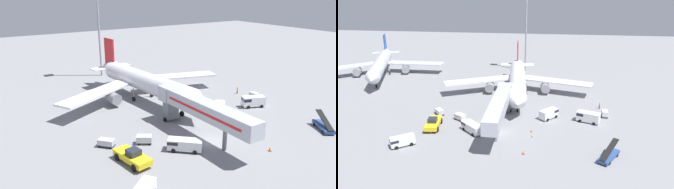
% 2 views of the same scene
% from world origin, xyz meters
% --- Properties ---
extents(ground_plane, '(300.00, 300.00, 0.00)m').
position_xyz_m(ground_plane, '(0.00, 0.00, 0.00)').
color(ground_plane, gray).
extents(airplane_at_gate, '(42.00, 40.27, 12.34)m').
position_xyz_m(airplane_at_gate, '(0.83, 25.17, 4.31)').
color(airplane_at_gate, silver).
rests_on(airplane_at_gate, ground).
extents(jet_bridge, '(3.72, 23.74, 6.88)m').
position_xyz_m(jet_bridge, '(-0.55, 2.83, 5.18)').
color(jet_bridge, '#B2B7C1').
rests_on(jet_bridge, ground).
extents(pushback_tug, '(3.68, 6.98, 2.35)m').
position_xyz_m(pushback_tug, '(-14.65, 0.53, 1.09)').
color(pushback_tug, yellow).
rests_on(pushback_tug, ground).
extents(belt_loader_truck, '(4.65, 5.87, 2.89)m').
position_xyz_m(belt_loader_truck, '(20.34, -7.54, 0.74)').
color(belt_loader_truck, '#2D4C8E').
rests_on(belt_loader_truck, ground).
extents(service_van_near_left, '(4.57, 4.83, 2.13)m').
position_xyz_m(service_van_near_left, '(9.88, 9.10, 1.22)').
color(service_van_near_left, white).
rests_on(service_van_near_left, ground).
extents(service_van_outer_right, '(5.45, 5.23, 1.93)m').
position_xyz_m(service_van_outer_right, '(-5.97, -0.34, 1.12)').
color(service_van_outer_right, silver).
rests_on(service_van_outer_right, ground).
extents(service_van_far_left, '(5.34, 3.71, 2.35)m').
position_xyz_m(service_van_far_left, '(18.37, 8.11, 1.33)').
color(service_van_far_left, white).
rests_on(service_van_far_left, ground).
extents(baggage_cart_rear_left, '(2.82, 2.93, 1.31)m').
position_xyz_m(baggage_cart_rear_left, '(-15.84, 7.62, 0.74)').
color(baggage_cart_rear_left, '#38383D').
rests_on(baggage_cart_rear_left, ground).
extents(baggage_cart_mid_right, '(2.91, 2.60, 1.45)m').
position_xyz_m(baggage_cart_mid_right, '(-10.12, 5.21, 0.81)').
color(baggage_cart_mid_right, '#38383D').
rests_on(baggage_cart_mid_right, ground).
extents(baggage_cart_near_right, '(1.38, 2.22, 1.54)m').
position_xyz_m(baggage_cart_near_right, '(22.68, 11.70, 0.85)').
color(baggage_cart_near_right, '#38383D').
rests_on(baggage_cart_near_right, ground).
extents(ground_crew_worker_foreground, '(0.42, 0.42, 1.64)m').
position_xyz_m(ground_crew_worker_foreground, '(22.20, 16.76, 0.87)').
color(ground_crew_worker_foreground, '#1E2333').
rests_on(ground_crew_worker_foreground, ground).
extents(safety_cone_alpha, '(0.37, 0.37, 0.57)m').
position_xyz_m(safety_cone_alpha, '(6.24, 1.32, 0.28)').
color(safety_cone_alpha, black).
rests_on(safety_cone_alpha, ground).
extents(safety_cone_bravo, '(0.49, 0.49, 0.75)m').
position_xyz_m(safety_cone_bravo, '(5.46, -7.97, 0.37)').
color(safety_cone_bravo, black).
rests_on(safety_cone_bravo, ground).
extents(safety_cone_charlie, '(0.32, 0.32, 0.49)m').
position_xyz_m(safety_cone_charlie, '(6.54, -1.02, 0.24)').
color(safety_cone_charlie, black).
rests_on(safety_cone_charlie, ground).
extents(apron_light_mast, '(2.40, 2.40, 31.52)m').
position_xyz_m(apron_light_mast, '(0.93, 51.19, 21.18)').
color(apron_light_mast, '#93969B').
rests_on(apron_light_mast, ground).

